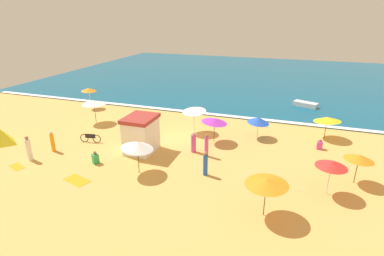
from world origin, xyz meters
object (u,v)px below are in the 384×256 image
Objects in this scene: beach_umbrella_8 at (332,164)px; beachgoer_3 at (206,146)px; beach_umbrella_1 at (215,121)px; beach_umbrella_2 at (137,145)px; beachgoer_0 at (29,149)px; lifeguard_cabana at (141,134)px; beach_umbrella_3 at (89,90)px; beachgoer_2 at (52,142)px; beachgoer_6 at (320,145)px; beachgoer_1 at (194,143)px; beach_umbrella_5 at (327,119)px; parked_bicycle at (90,138)px; beach_umbrella_4 at (194,110)px; beach_umbrella_6 at (94,102)px; beachgoer_5 at (205,164)px; beach_umbrella_9 at (258,120)px; beachgoer_4 at (95,158)px; beach_umbrella_7 at (267,182)px; beach_umbrella_0 at (359,157)px; beach_tent at (1,136)px; small_boat_0 at (306,104)px.

beach_umbrella_8 is 8.71m from beachgoer_3.
beach_umbrella_1 is 0.89× the size of beach_umbrella_2.
beachgoer_0 is at bearing -173.52° from beach_umbrella_2.
beach_umbrella_3 is (-10.88, 8.31, 0.67)m from lifeguard_cabana.
beachgoer_6 is (19.75, 7.19, -0.46)m from beachgoer_2.
beach_umbrella_2 is 1.71× the size of beachgoer_1.
parked_bicycle is (-18.61, -7.34, -1.34)m from beach_umbrella_5.
beach_umbrella_4 is 10.00m from beach_umbrella_6.
beachgoer_6 is (-0.53, -2.55, -1.38)m from beach_umbrella_5.
beach_umbrella_3 is at bearing 178.10° from beach_umbrella_5.
beach_umbrella_3 is at bearing 107.28° from beachgoer_0.
beach_umbrella_6 is at bearing 164.13° from beachgoer_1.
beachgoer_5 is (-7.97, -9.43, -0.89)m from beach_umbrella_5.
beach_umbrella_9 is 5.85m from beachgoer_3.
beachgoer_6 is (15.39, 7.87, -0.07)m from beachgoer_4.
beach_umbrella_8 is (3.35, 3.28, -0.03)m from beach_umbrella_7.
beach_tent is (-26.63, -2.71, -1.12)m from beach_umbrella_0.
beach_umbrella_1 is at bearing -16.65° from beach_umbrella_3.
beach_umbrella_5 is 11.74m from beachgoer_1.
beachgoer_5 is (13.12, -6.31, -1.24)m from beach_umbrella_6.
lifeguard_cabana reaches higher than beach_umbrella_4.
beach_umbrella_8 is 6.88m from beachgoer_6.
beach_umbrella_6 is 1.49× the size of parked_bicycle.
beach_tent is 25.87m from beachgoer_6.
beachgoer_0 reaches higher than beachgoer_1.
beach_umbrella_7 is at bearing -28.48° from beach_umbrella_6.
beach_umbrella_4 is at bearing 81.66° from beach_umbrella_2.
beachgoer_0 is at bearing -147.59° from beach_umbrella_9.
beachgoer_4 is at bearing -54.62° from beach_umbrella_6.
beachgoer_4 is (-7.06, -6.52, -1.47)m from beach_umbrella_1.
beachgoer_3 is 1.88× the size of beachgoer_4.
beachgoer_5 is (-7.54, -0.21, -1.19)m from beach_umbrella_8.
small_boat_0 is at bearing 70.57° from beachgoer_5.
beach_umbrella_1 is 10.46m from parked_bicycle.
lifeguard_cabana is 1.34× the size of beach_tent.
beach_umbrella_9 is at bearing 22.38° from beach_tent.
beach_umbrella_2 is at bearing -119.06° from small_boat_0.
beachgoer_1 is at bearing -72.24° from beach_umbrella_4.
beach_umbrella_6 is (-9.97, -0.77, -0.07)m from beach_umbrella_4.
beach_tent is at bearing -168.83° from beachgoer_3.
beach_umbrella_6 reaches higher than small_boat_0.
beachgoer_0 is at bearing 176.69° from beach_umbrella_7.
beachgoer_0 is 28.13m from small_boat_0.
beachgoer_5 is at bearing -66.00° from beach_umbrella_4.
beachgoer_1 is (10.92, 5.21, -0.13)m from beachgoer_0.
beach_umbrella_5 is 1.00× the size of beach_umbrella_7.
beachgoer_1 is (-1.00, -2.42, -1.11)m from beach_umbrella_1.
beach_umbrella_2 is 1.28× the size of beach_umbrella_8.
beachgoer_1 reaches higher than small_boat_0.
beach_umbrella_4 is (-12.45, 4.93, 0.35)m from beach_umbrella_0.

